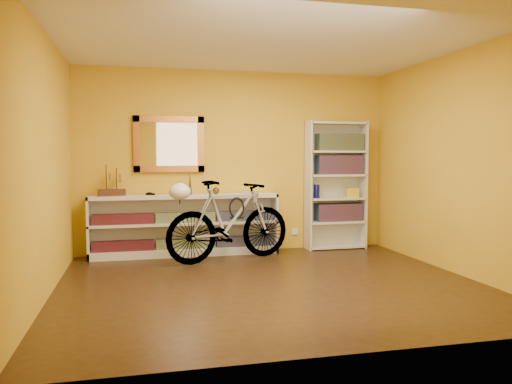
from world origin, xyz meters
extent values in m
cube|color=black|center=(0.00, 0.00, -0.01)|extent=(4.50, 4.00, 0.01)
cube|color=silver|center=(0.00, 0.00, 2.60)|extent=(4.50, 4.00, 0.01)
cube|color=gold|center=(0.00, 2.00, 1.30)|extent=(4.50, 0.01, 2.60)
cube|color=gold|center=(-2.25, 0.00, 1.30)|extent=(0.01, 4.00, 2.60)
cube|color=gold|center=(2.25, 0.00, 1.30)|extent=(0.01, 4.00, 2.60)
cube|color=brown|center=(-0.95, 1.97, 1.55)|extent=(0.98, 0.06, 0.78)
cube|color=silver|center=(0.90, 1.99, 0.25)|extent=(0.09, 0.02, 0.09)
cube|color=black|center=(-0.75, 1.79, 0.17)|extent=(2.50, 0.13, 0.14)
cube|color=navy|center=(-0.75, 1.79, 0.54)|extent=(2.50, 0.13, 0.14)
imported|color=black|center=(-1.22, 1.81, 0.85)|extent=(0.00, 0.00, 0.00)
cone|color=#52391C|center=(-0.68, 1.81, 1.01)|extent=(0.06, 0.06, 0.33)
sphere|color=#52391C|center=(-0.32, 1.81, 0.90)|extent=(0.10, 0.10, 0.10)
cube|color=maroon|center=(1.54, 1.84, 0.55)|extent=(0.70, 0.22, 0.26)
cube|color=maroon|center=(1.54, 1.84, 1.25)|extent=(0.70, 0.22, 0.28)
cube|color=#184C55|center=(1.54, 1.84, 1.59)|extent=(0.70, 0.22, 0.25)
cylinder|color=#161F98|center=(1.18, 1.82, 0.86)|extent=(0.09, 0.09, 0.20)
cube|color=maroon|center=(1.29, 1.87, 1.56)|extent=(0.15, 0.15, 0.19)
cube|color=yellow|center=(1.74, 1.80, 0.84)|extent=(0.21, 0.16, 0.14)
imported|color=silver|center=(-0.21, 1.31, 0.53)|extent=(0.98, 1.88, 1.07)
ellipsoid|color=white|center=(-0.88, 1.11, 0.94)|extent=(0.27, 0.26, 0.21)
torus|color=black|center=(-0.11, 1.34, 0.70)|extent=(0.21, 0.02, 0.21)
camera|label=1|loc=(-1.38, -5.16, 1.37)|focal=35.19mm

